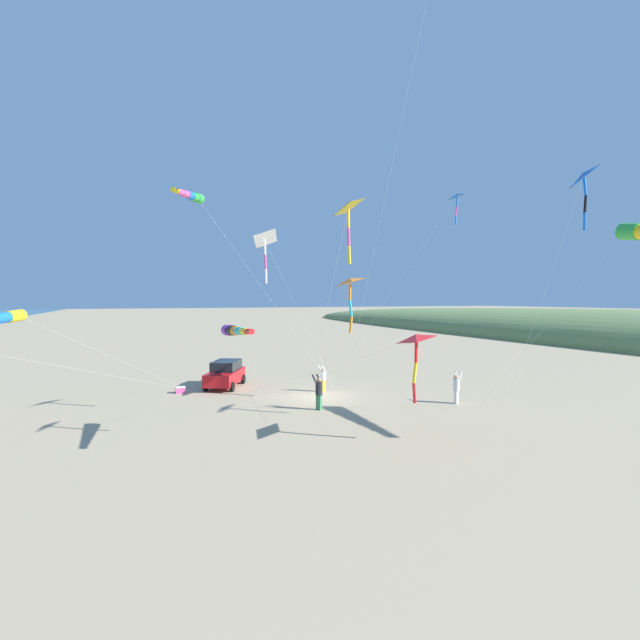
{
  "coord_description": "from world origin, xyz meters",
  "views": [
    {
      "loc": [
        11.13,
        26.27,
        6.25
      ],
      "look_at": [
        2.05,
        5.26,
        5.19
      ],
      "focal_mm": 25.35,
      "sensor_mm": 36.0,
      "label": 1
    }
  ],
  "objects_px": {
    "cooler_box": "(181,390)",
    "person_child_green_jacket": "(323,377)",
    "kite_delta_striped_overhead": "(264,240)",
    "person_child_grey_jacket": "(457,386)",
    "person_adult_flyer": "(319,391)",
    "kite_windsock_orange_high_right": "(191,196)",
    "kite_delta_yellow_midlevel": "(350,283)",
    "kite_windsock_teal_far_right": "(234,331)",
    "kite_delta_magenta_far_left": "(583,177)",
    "kite_delta_long_streamer_left": "(456,197)",
    "kite_delta_green_low_center": "(416,340)",
    "kite_delta_small_distant": "(347,208)",
    "parked_car": "(225,374)"
  },
  "relations": [
    {
      "from": "kite_windsock_orange_high_right",
      "to": "cooler_box",
      "type": "bearing_deg",
      "value": -83.09
    },
    {
      "from": "kite_windsock_teal_far_right",
      "to": "kite_delta_magenta_far_left",
      "type": "bearing_deg",
      "value": 163.31
    },
    {
      "from": "kite_windsock_orange_high_right",
      "to": "kite_delta_yellow_midlevel",
      "type": "xyz_separation_m",
      "value": [
        -8.81,
        3.32,
        -5.08
      ]
    },
    {
      "from": "person_adult_flyer",
      "to": "kite_windsock_orange_high_right",
      "type": "bearing_deg",
      "value": -35.96
    },
    {
      "from": "kite_delta_striped_overhead",
      "to": "kite_delta_green_low_center",
      "type": "height_order",
      "value": "kite_delta_striped_overhead"
    },
    {
      "from": "kite_delta_small_distant",
      "to": "kite_delta_green_low_center",
      "type": "height_order",
      "value": "kite_delta_small_distant"
    },
    {
      "from": "person_adult_flyer",
      "to": "kite_delta_striped_overhead",
      "type": "relative_size",
      "value": 0.2
    },
    {
      "from": "kite_delta_small_distant",
      "to": "kite_delta_magenta_far_left",
      "type": "relative_size",
      "value": 0.83
    },
    {
      "from": "cooler_box",
      "to": "kite_delta_small_distant",
      "type": "height_order",
      "value": "kite_delta_small_distant"
    },
    {
      "from": "kite_windsock_orange_high_right",
      "to": "kite_delta_small_distant",
      "type": "distance_m",
      "value": 12.76
    },
    {
      "from": "parked_car",
      "to": "person_child_grey_jacket",
      "type": "height_order",
      "value": "person_child_grey_jacket"
    },
    {
      "from": "parked_car",
      "to": "person_adult_flyer",
      "type": "bearing_deg",
      "value": 111.6
    },
    {
      "from": "kite_windsock_teal_far_right",
      "to": "kite_delta_striped_overhead",
      "type": "bearing_deg",
      "value": -123.19
    },
    {
      "from": "person_child_green_jacket",
      "to": "kite_delta_green_low_center",
      "type": "height_order",
      "value": "kite_delta_green_low_center"
    },
    {
      "from": "kite_delta_long_streamer_left",
      "to": "kite_delta_small_distant",
      "type": "bearing_deg",
      "value": 30.79
    },
    {
      "from": "person_child_grey_jacket",
      "to": "kite_delta_green_low_center",
      "type": "bearing_deg",
      "value": 38.03
    },
    {
      "from": "kite_delta_yellow_midlevel",
      "to": "parked_car",
      "type": "bearing_deg",
      "value": -51.4
    },
    {
      "from": "person_child_grey_jacket",
      "to": "kite_windsock_orange_high_right",
      "type": "bearing_deg",
      "value": -23.79
    },
    {
      "from": "person_child_green_jacket",
      "to": "kite_windsock_orange_high_right",
      "type": "xyz_separation_m",
      "value": [
        8.5,
        -0.05,
        11.34
      ]
    },
    {
      "from": "kite_delta_striped_overhead",
      "to": "kite_delta_green_low_center",
      "type": "distance_m",
      "value": 9.3
    },
    {
      "from": "kite_windsock_orange_high_right",
      "to": "kite_delta_long_streamer_left",
      "type": "relative_size",
      "value": 0.99
    },
    {
      "from": "cooler_box",
      "to": "kite_delta_green_low_center",
      "type": "bearing_deg",
      "value": 118.61
    },
    {
      "from": "kite_delta_striped_overhead",
      "to": "kite_delta_yellow_midlevel",
      "type": "height_order",
      "value": "kite_delta_striped_overhead"
    },
    {
      "from": "kite_delta_magenta_far_left",
      "to": "person_child_grey_jacket",
      "type": "bearing_deg",
      "value": -81.31
    },
    {
      "from": "cooler_box",
      "to": "kite_delta_small_distant",
      "type": "xyz_separation_m",
      "value": [
        -4.79,
        15.05,
        9.6
      ]
    },
    {
      "from": "cooler_box",
      "to": "kite_delta_striped_overhead",
      "type": "xyz_separation_m",
      "value": [
        -3.28,
        8.61,
        9.06
      ]
    },
    {
      "from": "parked_car",
      "to": "kite_delta_yellow_midlevel",
      "type": "distance_m",
      "value": 11.53
    },
    {
      "from": "cooler_box",
      "to": "kite_windsock_orange_high_right",
      "type": "height_order",
      "value": "kite_windsock_orange_high_right"
    },
    {
      "from": "cooler_box",
      "to": "person_child_green_jacket",
      "type": "relative_size",
      "value": 0.35
    },
    {
      "from": "kite_delta_yellow_midlevel",
      "to": "kite_delta_green_low_center",
      "type": "distance_m",
      "value": 8.79
    },
    {
      "from": "kite_delta_striped_overhead",
      "to": "kite_delta_magenta_far_left",
      "type": "height_order",
      "value": "kite_delta_magenta_far_left"
    },
    {
      "from": "kite_delta_long_streamer_left",
      "to": "kite_windsock_teal_far_right",
      "type": "distance_m",
      "value": 16.73
    },
    {
      "from": "cooler_box",
      "to": "person_child_green_jacket",
      "type": "xyz_separation_m",
      "value": [
        -8.9,
        3.39,
        0.77
      ]
    },
    {
      "from": "kite_delta_small_distant",
      "to": "kite_delta_long_streamer_left",
      "type": "relative_size",
      "value": 0.8
    },
    {
      "from": "person_adult_flyer",
      "to": "kite_windsock_orange_high_right",
      "type": "relative_size",
      "value": 0.16
    },
    {
      "from": "parked_car",
      "to": "kite_delta_green_low_center",
      "type": "distance_m",
      "value": 16.97
    },
    {
      "from": "cooler_box",
      "to": "person_adult_flyer",
      "type": "height_order",
      "value": "person_adult_flyer"
    },
    {
      "from": "person_adult_flyer",
      "to": "kite_delta_striped_overhead",
      "type": "height_order",
      "value": "kite_delta_striped_overhead"
    },
    {
      "from": "person_adult_flyer",
      "to": "person_child_green_jacket",
      "type": "height_order",
      "value": "person_adult_flyer"
    },
    {
      "from": "kite_windsock_teal_far_right",
      "to": "person_adult_flyer",
      "type": "bearing_deg",
      "value": -142.8
    },
    {
      "from": "kite_delta_yellow_midlevel",
      "to": "kite_delta_green_low_center",
      "type": "xyz_separation_m",
      "value": [
        1.06,
        8.29,
        -2.74
      ]
    },
    {
      "from": "kite_delta_green_low_center",
      "to": "kite_windsock_teal_far_right",
      "type": "bearing_deg",
      "value": -20.6
    },
    {
      "from": "parked_car",
      "to": "kite_windsock_orange_high_right",
      "type": "distance_m",
      "value": 12.45
    },
    {
      "from": "person_child_green_jacket",
      "to": "kite_delta_green_low_center",
      "type": "bearing_deg",
      "value": 86.27
    },
    {
      "from": "person_child_grey_jacket",
      "to": "kite_delta_small_distant",
      "type": "distance_m",
      "value": 14.38
    },
    {
      "from": "parked_car",
      "to": "kite_windsock_orange_high_right",
      "type": "bearing_deg",
      "value": 56.76
    },
    {
      "from": "kite_delta_small_distant",
      "to": "kite_windsock_teal_far_right",
      "type": "xyz_separation_m",
      "value": [
        3.87,
        -2.83,
        -4.89
      ]
    },
    {
      "from": "parked_car",
      "to": "kite_delta_magenta_far_left",
      "type": "xyz_separation_m",
      "value": [
        -12.73,
        17.62,
        10.82
      ]
    },
    {
      "from": "person_child_green_jacket",
      "to": "kite_delta_small_distant",
      "type": "height_order",
      "value": "kite_delta_small_distant"
    },
    {
      "from": "kite_delta_striped_overhead",
      "to": "person_child_grey_jacket",
      "type": "bearing_deg",
      "value": 174.59
    }
  ]
}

